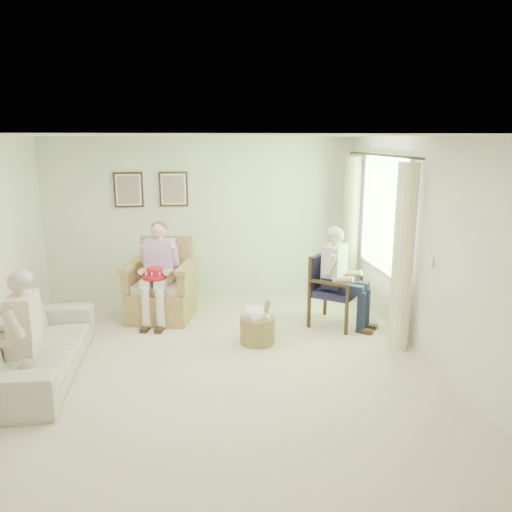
# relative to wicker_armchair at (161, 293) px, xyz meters

# --- Properties ---
(floor) EXTENTS (5.50, 5.50, 0.00)m
(floor) POSITION_rel_wicker_armchair_xyz_m (0.66, -1.73, -0.37)
(floor) COLOR beige
(floor) RESTS_ON ground
(back_wall) EXTENTS (5.00, 0.04, 2.60)m
(back_wall) POSITION_rel_wicker_armchair_xyz_m (0.66, 1.02, 0.93)
(back_wall) COLOR silver
(back_wall) RESTS_ON ground
(front_wall) EXTENTS (5.00, 0.04, 2.60)m
(front_wall) POSITION_rel_wicker_armchair_xyz_m (0.66, -4.48, 0.93)
(front_wall) COLOR silver
(front_wall) RESTS_ON ground
(right_wall) EXTENTS (0.04, 5.50, 2.60)m
(right_wall) POSITION_rel_wicker_armchair_xyz_m (3.16, -1.73, 0.93)
(right_wall) COLOR silver
(right_wall) RESTS_ON ground
(ceiling) EXTENTS (5.00, 5.50, 0.02)m
(ceiling) POSITION_rel_wicker_armchair_xyz_m (0.66, -1.73, 2.23)
(ceiling) COLOR white
(ceiling) RESTS_ON back_wall
(window) EXTENTS (0.13, 2.50, 1.63)m
(window) POSITION_rel_wicker_armchair_xyz_m (3.13, -0.53, 1.22)
(window) COLOR #2D6B23
(window) RESTS_ON right_wall
(curtain_left) EXTENTS (0.34, 0.34, 2.30)m
(curtain_left) POSITION_rel_wicker_armchair_xyz_m (2.99, -1.51, 0.78)
(curtain_left) COLOR beige
(curtain_left) RESTS_ON ground
(curtain_right) EXTENTS (0.34, 0.34, 2.30)m
(curtain_right) POSITION_rel_wicker_armchair_xyz_m (2.99, 0.45, 0.78)
(curtain_right) COLOR beige
(curtain_right) RESTS_ON ground
(framed_print_left) EXTENTS (0.45, 0.05, 0.55)m
(framed_print_left) POSITION_rel_wicker_armchair_xyz_m (-0.49, 0.99, 1.41)
(framed_print_left) COLOR #382114
(framed_print_left) RESTS_ON back_wall
(framed_print_right) EXTENTS (0.45, 0.05, 0.55)m
(framed_print_right) POSITION_rel_wicker_armchair_xyz_m (0.21, 0.99, 1.41)
(framed_print_right) COLOR #382114
(framed_print_right) RESTS_ON back_wall
(wicker_armchair) EXTENTS (0.90, 0.89, 1.15)m
(wicker_armchair) POSITION_rel_wicker_armchair_xyz_m (0.00, 0.00, 0.00)
(wicker_armchair) COLOR tan
(wicker_armchair) RESTS_ON ground
(wood_armchair) EXTENTS (0.64, 0.60, 0.98)m
(wood_armchair) POSITION_rel_wicker_armchair_xyz_m (2.44, -0.56, 0.17)
(wood_armchair) COLOR black
(wood_armchair) RESTS_ON ground
(sofa) EXTENTS (2.20, 0.86, 0.64)m
(sofa) POSITION_rel_wicker_armchair_xyz_m (-1.29, -1.65, -0.05)
(sofa) COLOR beige
(sofa) RESTS_ON ground
(person_wicker) EXTENTS (0.40, 0.63, 1.41)m
(person_wicker) POSITION_rel_wicker_armchair_xyz_m (0.00, -0.15, 0.47)
(person_wicker) COLOR beige
(person_wicker) RESTS_ON ground
(person_dark) EXTENTS (0.40, 0.63, 1.37)m
(person_dark) POSITION_rel_wicker_armchair_xyz_m (2.44, -0.72, 0.44)
(person_dark) COLOR #171932
(person_dark) RESTS_ON ground
(person_sofa) EXTENTS (0.42, 0.63, 1.29)m
(person_sofa) POSITION_rel_wicker_armchair_xyz_m (-1.29, -2.15, 0.37)
(person_sofa) COLOR #C1AF9B
(person_sofa) RESTS_ON ground
(red_hat) EXTENTS (0.33, 0.33, 0.14)m
(red_hat) POSITION_rel_wicker_armchair_xyz_m (-0.06, -0.34, 0.39)
(red_hat) COLOR #B51220
(red_hat) RESTS_ON person_wicker
(hatbox) EXTENTS (0.56, 0.56, 0.66)m
(hatbox) POSITION_rel_wicker_armchair_xyz_m (1.26, -1.14, -0.11)
(hatbox) COLOR tan
(hatbox) RESTS_ON ground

